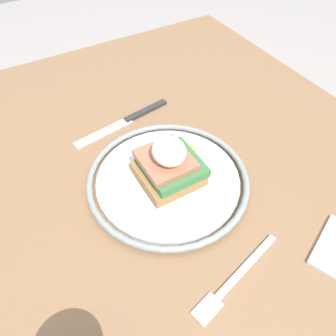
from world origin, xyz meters
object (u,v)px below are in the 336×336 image
(sandwich, at_px, (169,164))
(knife, at_px, (130,119))
(plate, at_px, (168,180))
(fork, at_px, (234,280))

(sandwich, relative_size, knife, 0.57)
(plate, relative_size, sandwich, 2.21)
(plate, height_order, fork, plate)
(knife, bearing_deg, sandwich, 175.29)
(knife, bearing_deg, fork, 176.05)
(sandwich, height_order, fork, sandwich)
(plate, xyz_separation_m, knife, (0.17, -0.02, -0.01))
(fork, distance_m, knife, 0.35)
(plate, xyz_separation_m, sandwich, (0.00, -0.00, 0.04))
(plate, relative_size, fork, 1.65)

